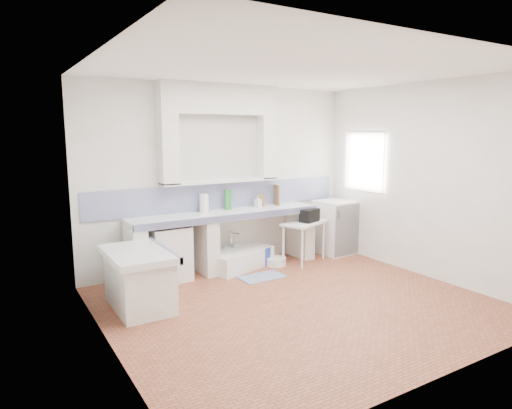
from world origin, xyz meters
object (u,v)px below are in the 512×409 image
fridge (335,227)px  sink (238,259)px  stove (168,253)px  side_table (304,242)px

fridge → sink: bearing=172.0°
stove → sink: bearing=-1.3°
stove → sink: 1.15m
stove → fridge: bearing=-3.3°
sink → side_table: size_ratio=1.37×
side_table → sink: bearing=143.7°
fridge → side_table: bearing=-173.8°
sink → fridge: size_ratio=1.18×
side_table → fridge: size_ratio=0.86×
sink → side_table: 1.13m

